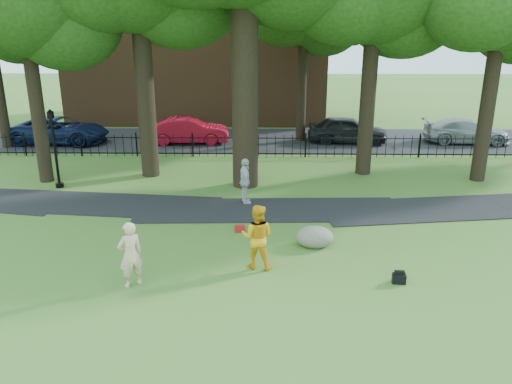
{
  "coord_description": "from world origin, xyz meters",
  "views": [
    {
      "loc": [
        0.82,
        -13.86,
        6.69
      ],
      "look_at": [
        0.55,
        2.0,
        1.37
      ],
      "focal_mm": 35.0,
      "sensor_mm": 36.0,
      "label": 1
    }
  ],
  "objects_px": {
    "red_sedan": "(189,131)",
    "lamppost": "(55,150)",
    "boulder": "(315,235)",
    "woman": "(130,255)",
    "man": "(257,237)"
  },
  "relations": [
    {
      "from": "woman",
      "to": "man",
      "type": "relative_size",
      "value": 0.96
    },
    {
      "from": "red_sedan",
      "to": "lamppost",
      "type": "bearing_deg",
      "value": 148.72
    },
    {
      "from": "woman",
      "to": "lamppost",
      "type": "bearing_deg",
      "value": -94.32
    },
    {
      "from": "woman",
      "to": "boulder",
      "type": "height_order",
      "value": "woman"
    },
    {
      "from": "boulder",
      "to": "lamppost",
      "type": "relative_size",
      "value": 0.35
    },
    {
      "from": "man",
      "to": "red_sedan",
      "type": "height_order",
      "value": "man"
    },
    {
      "from": "woman",
      "to": "man",
      "type": "height_order",
      "value": "man"
    },
    {
      "from": "lamppost",
      "to": "red_sedan",
      "type": "height_order",
      "value": "lamppost"
    },
    {
      "from": "man",
      "to": "red_sedan",
      "type": "xyz_separation_m",
      "value": [
        -4.3,
        15.91,
        -0.19
      ]
    },
    {
      "from": "woman",
      "to": "red_sedan",
      "type": "distance_m",
      "value": 17.08
    },
    {
      "from": "lamppost",
      "to": "man",
      "type": "bearing_deg",
      "value": -38.53
    },
    {
      "from": "red_sedan",
      "to": "boulder",
      "type": "bearing_deg",
      "value": -161.03
    },
    {
      "from": "man",
      "to": "red_sedan",
      "type": "distance_m",
      "value": 16.48
    },
    {
      "from": "lamppost",
      "to": "red_sedan",
      "type": "xyz_separation_m",
      "value": [
        4.4,
        8.53,
        -0.9
      ]
    },
    {
      "from": "woman",
      "to": "lamppost",
      "type": "xyz_separation_m",
      "value": [
        -5.34,
        8.52,
        0.75
      ]
    }
  ]
}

